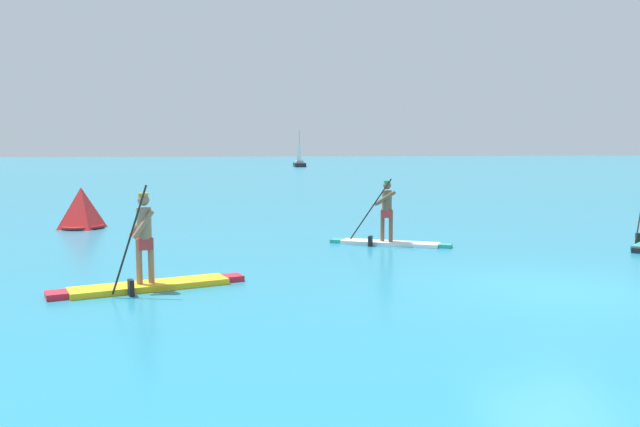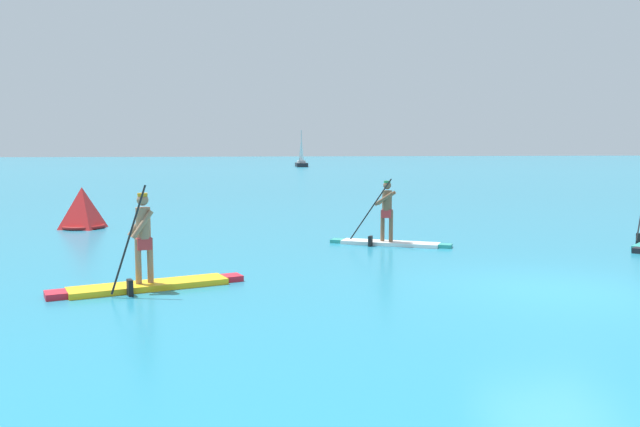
{
  "view_description": "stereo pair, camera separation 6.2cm",
  "coord_description": "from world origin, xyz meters",
  "views": [
    {
      "loc": [
        -6.84,
        -10.06,
        2.55
      ],
      "look_at": [
        -2.96,
        5.98,
        0.89
      ],
      "focal_mm": 35.87,
      "sensor_mm": 36.0,
      "label": 1
    },
    {
      "loc": [
        -6.78,
        -10.07,
        2.55
      ],
      "look_at": [
        -2.96,
        5.98,
        0.89
      ],
      "focal_mm": 35.87,
      "sensor_mm": 36.0,
      "label": 2
    }
  ],
  "objects": [
    {
      "name": "ground",
      "position": [
        0.0,
        0.0,
        0.0
      ],
      "size": [
        440.0,
        440.0,
        0.0
      ],
      "primitive_type": "plane",
      "color": "teal"
    },
    {
      "name": "paddleboarder_near_left",
      "position": [
        -7.21,
        1.87,
        0.34
      ],
      "size": [
        3.55,
        1.34,
        1.97
      ],
      "rotation": [
        0.0,
        0.0,
        3.39
      ],
      "color": "yellow",
      "rests_on": "ground"
    },
    {
      "name": "paddleboarder_mid_center",
      "position": [
        -1.08,
        6.0,
        0.4
      ],
      "size": [
        2.96,
        2.06,
        1.85
      ],
      "rotation": [
        0.0,
        0.0,
        2.58
      ],
      "color": "white",
      "rests_on": "ground"
    },
    {
      "name": "race_marker_buoy",
      "position": [
        -9.51,
        11.73,
        0.6
      ],
      "size": [
        1.49,
        1.49,
        1.34
      ],
      "color": "red",
      "rests_on": "ground"
    },
    {
      "name": "sailboat_right_horizon",
      "position": [
        12.64,
        83.52,
        0.63
      ],
      "size": [
        2.4,
        5.98,
        5.38
      ],
      "rotation": [
        0.0,
        0.0,
        4.57
      ],
      "color": "black",
      "rests_on": "ground"
    }
  ]
}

